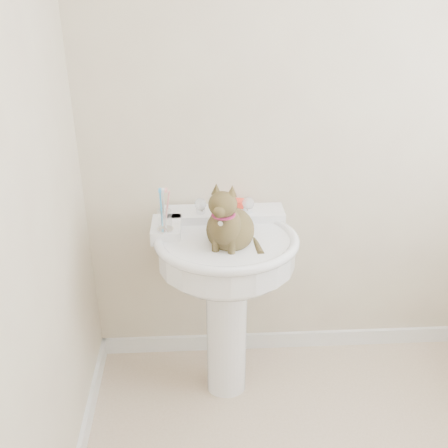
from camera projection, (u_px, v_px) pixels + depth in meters
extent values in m
cube|color=white|center=(307.00, 339.00, 2.84)|extent=(2.20, 0.02, 0.09)
cylinder|color=white|center=(227.00, 333.00, 2.43)|extent=(0.18, 0.18, 0.66)
cylinder|color=white|center=(227.00, 252.00, 2.24)|extent=(0.58, 0.58, 0.13)
ellipsoid|color=white|center=(227.00, 265.00, 2.27)|extent=(0.54, 0.47, 0.21)
torus|color=white|center=(227.00, 240.00, 2.21)|extent=(0.62, 0.62, 0.04)
cube|color=white|center=(224.00, 216.00, 2.39)|extent=(0.55, 0.15, 0.06)
cube|color=white|center=(166.00, 229.00, 2.27)|extent=(0.13, 0.19, 0.06)
cylinder|color=silver|center=(225.00, 209.00, 2.33)|extent=(0.05, 0.05, 0.05)
cylinder|color=silver|center=(225.00, 208.00, 2.27)|extent=(0.04, 0.04, 0.14)
sphere|color=white|center=(200.00, 204.00, 2.33)|extent=(0.06, 0.06, 0.06)
sphere|color=white|center=(249.00, 203.00, 2.34)|extent=(0.06, 0.06, 0.06)
cube|color=#F33B26|center=(235.00, 203.00, 2.41)|extent=(0.10, 0.08, 0.03)
cylinder|color=silver|center=(165.00, 229.00, 2.20)|extent=(0.07, 0.07, 0.01)
cylinder|color=white|center=(165.00, 220.00, 2.18)|extent=(0.06, 0.06, 0.09)
cylinder|color=#3BA7E5|center=(161.00, 209.00, 2.15)|extent=(0.01, 0.01, 0.17)
cylinder|color=silver|center=(164.00, 209.00, 2.15)|extent=(0.01, 0.01, 0.17)
cylinder|color=pink|center=(167.00, 209.00, 2.16)|extent=(0.01, 0.01, 0.17)
ellipsoid|color=brown|center=(229.00, 229.00, 2.18)|extent=(0.20, 0.23, 0.18)
ellipsoid|color=brown|center=(230.00, 226.00, 2.08)|extent=(0.13, 0.12, 0.17)
ellipsoid|color=brown|center=(231.00, 205.00, 2.01)|extent=(0.11, 0.10, 0.10)
cone|color=brown|center=(222.00, 190.00, 2.00)|extent=(0.04, 0.04, 0.04)
cone|color=brown|center=(239.00, 190.00, 2.00)|extent=(0.04, 0.04, 0.04)
cylinder|color=brown|center=(253.00, 240.00, 2.23)|extent=(0.03, 0.03, 0.21)
torus|color=maroon|center=(230.00, 215.00, 2.04)|extent=(0.10, 0.10, 0.01)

